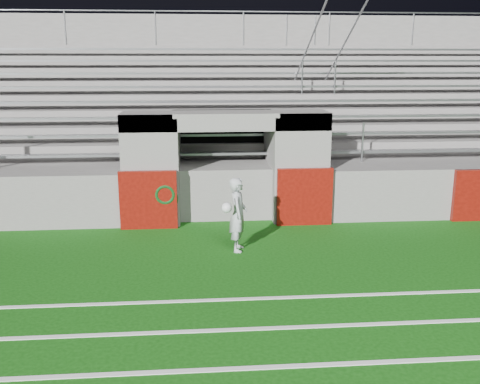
{
  "coord_description": "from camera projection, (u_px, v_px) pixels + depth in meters",
  "views": [
    {
      "loc": [
        -0.68,
        -8.94,
        3.75
      ],
      "look_at": [
        0.2,
        1.8,
        1.1
      ],
      "focal_mm": 40.0,
      "sensor_mm": 36.0,
      "label": 1
    }
  ],
  "objects": [
    {
      "name": "ground",
      "position": [
        237.0,
        275.0,
        9.6
      ],
      "size": [
        90.0,
        90.0,
        0.0
      ],
      "primitive_type": "plane",
      "color": "#0E470B",
      "rests_on": "ground"
    },
    {
      "name": "stadium_structure",
      "position": [
        218.0,
        134.0,
        16.96
      ],
      "size": [
        26.0,
        8.48,
        5.42
      ],
      "color": "slate",
      "rests_on": "ground"
    },
    {
      "name": "goalkeeper_with_ball",
      "position": [
        238.0,
        214.0,
        10.7
      ],
      "size": [
        0.55,
        0.65,
        1.51
      ],
      "color": "#A9B0B3",
      "rests_on": "ground"
    },
    {
      "name": "hose_coil",
      "position": [
        165.0,
        197.0,
        12.16
      ],
      "size": [
        0.59,
        0.15,
        0.64
      ],
      "color": "#0D451B",
      "rests_on": "ground"
    }
  ]
}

